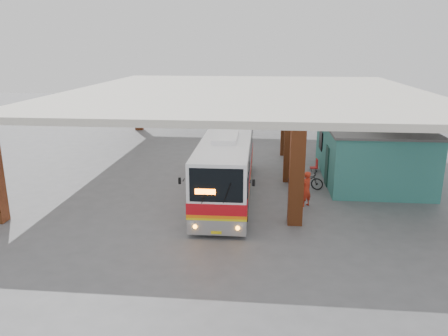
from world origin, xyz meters
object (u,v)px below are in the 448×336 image
at_px(coach_bus, 227,163).
at_px(motorcycle, 305,179).
at_px(pedestrian, 306,189).
at_px(red_chair, 315,166).

xyz_separation_m(coach_bus, motorcycle, (3.98, 1.25, -1.11)).
bearing_deg(pedestrian, coach_bus, -63.67).
height_order(motorcycle, red_chair, motorcycle).
relative_size(coach_bus, pedestrian, 6.62).
distance_m(coach_bus, red_chair, 6.76).
bearing_deg(coach_bus, motorcycle, 16.64).
height_order(motorcycle, pedestrian, pedestrian).
height_order(coach_bus, motorcycle, coach_bus).
bearing_deg(pedestrian, red_chair, -143.73).
relative_size(motorcycle, red_chair, 2.45).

